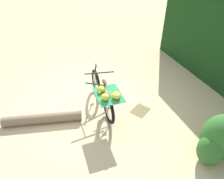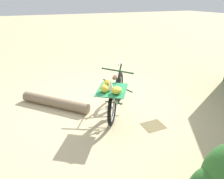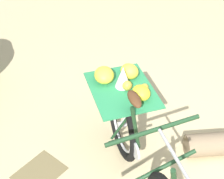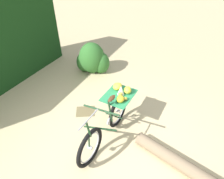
% 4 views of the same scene
% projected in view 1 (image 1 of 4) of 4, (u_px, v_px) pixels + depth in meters
% --- Properties ---
extents(ground_plane, '(60.00, 60.00, 0.00)m').
position_uv_depth(ground_plane, '(94.00, 103.00, 5.34)').
color(ground_plane, '#C6B284').
extents(bicycle, '(1.23, 1.65, 1.03)m').
position_uv_depth(bicycle, '(103.00, 94.00, 4.86)').
color(bicycle, black).
rests_on(bicycle, ground_plane).
extents(fallen_log, '(1.42, 1.42, 0.24)m').
position_uv_depth(fallen_log, '(43.00, 118.00, 4.72)').
color(fallen_log, '#7F6B51').
rests_on(fallen_log, ground_plane).
extents(shrub_cluster, '(1.00, 0.69, 0.95)m').
position_uv_depth(shrub_cluster, '(219.00, 139.00, 3.86)').
color(shrub_cluster, '#2D6628').
rests_on(shrub_cluster, ground_plane).
extents(leaf_litter_patch, '(0.44, 0.36, 0.01)m').
position_uv_depth(leaf_litter_patch, '(140.00, 111.00, 5.10)').
color(leaf_litter_patch, olive).
rests_on(leaf_litter_patch, ground_plane).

